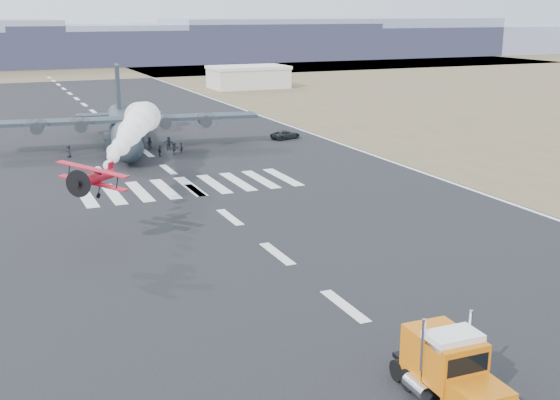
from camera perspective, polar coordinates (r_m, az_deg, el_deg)
ground at (r=41.04m, az=13.62°, el=-14.55°), size 500.00×500.00×0.00m
scrub_far at (r=259.71m, az=-18.85°, el=9.88°), size 500.00×80.00×0.00m
runway_markings at (r=92.95m, az=-9.08°, el=2.47°), size 60.00×260.00×0.01m
ridge_seg_d at (r=289.15m, az=-19.52°, el=11.57°), size 150.00×50.00×13.00m
ridge_seg_e at (r=301.20m, az=-6.86°, el=12.60°), size 150.00×50.00×15.00m
ridge_seg_f at (r=326.01m, az=4.42°, el=13.02°), size 150.00×50.00×17.00m
ridge_seg_g at (r=361.07m, az=13.80°, el=12.52°), size 150.00×50.00×13.00m
hangar_right at (r=191.42m, az=-2.58°, el=9.98°), size 20.50×12.50×5.90m
semi_truck at (r=38.71m, az=13.67°, el=-13.14°), size 3.22×8.99×4.02m
aerobatic_biplane at (r=62.14m, az=-14.78°, el=1.75°), size 6.41×6.08×2.95m
smoke_trail at (r=89.86m, az=-11.53°, el=6.11°), size 13.33×33.20×4.08m
transport_aircraft at (r=109.23m, az=-12.65°, el=5.77°), size 40.34×33.08×11.65m
support_vehicle at (r=114.06m, az=0.46°, el=5.34°), size 5.47×3.61×1.40m
crew_a at (r=103.41m, az=-8.02°, el=4.23°), size 0.60×0.67×1.57m
crew_b at (r=99.90m, az=-13.81°, el=3.56°), size 0.91×0.79×1.59m
crew_c at (r=102.43m, az=-8.60°, el=4.18°), size 1.27×0.73×1.86m
crew_d at (r=101.33m, az=-9.75°, el=3.93°), size 0.64×1.00×1.57m
crew_e at (r=103.79m, az=-16.79°, el=3.82°), size 0.80×0.98×1.74m
crew_f at (r=106.97m, az=-9.03°, el=4.61°), size 1.45×1.62×1.78m
crew_g at (r=105.40m, az=-9.15°, el=4.42°), size 0.71×0.77×1.68m
crew_h at (r=106.92m, az=-10.57°, el=4.55°), size 0.97×0.68×1.85m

